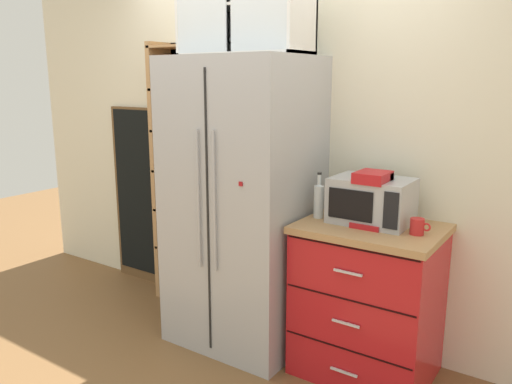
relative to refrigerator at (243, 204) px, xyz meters
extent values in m
plane|color=brown|center=(0.00, 0.01, -0.93)|extent=(10.72, 10.72, 0.00)
cube|color=silver|center=(0.00, 0.41, 0.35)|extent=(5.02, 0.10, 2.55)
cube|color=#ADAFB5|center=(0.00, 0.00, 0.00)|extent=(0.86, 0.71, 1.86)
cube|color=black|center=(0.00, -0.36, 0.00)|extent=(0.01, 0.01, 1.71)
cylinder|color=#ADAFB5|center=(-0.06, -0.37, 0.09)|extent=(0.02, 0.02, 0.84)
cylinder|color=#ADAFB5|center=(0.06, -0.37, 0.09)|extent=(0.02, 0.02, 0.84)
cube|color=#A8161C|center=(0.24, -0.36, 0.22)|extent=(0.02, 0.01, 0.02)
cube|color=brown|center=(-0.72, 0.38, 0.07)|extent=(0.54, 0.04, 1.99)
cube|color=tan|center=(-0.95, 0.24, 0.07)|extent=(0.04, 0.23, 1.99)
cube|color=tan|center=(-0.49, 0.24, 0.07)|extent=(0.04, 0.23, 1.99)
cube|color=tan|center=(-0.72, 0.24, -0.51)|extent=(0.48, 0.23, 0.02)
cylinder|color=silver|center=(-0.81, 0.25, -0.45)|extent=(0.07, 0.07, 0.11)
cylinder|color=#CCB78C|center=(-0.81, 0.25, -0.46)|extent=(0.06, 0.06, 0.08)
cylinder|color=#B2B2B7|center=(-0.81, 0.25, -0.38)|extent=(0.07, 0.07, 0.01)
cylinder|color=silver|center=(-0.62, 0.25, -0.44)|extent=(0.08, 0.08, 0.13)
cylinder|color=beige|center=(-0.62, 0.25, -0.46)|extent=(0.07, 0.07, 0.09)
cylinder|color=#B2B2B7|center=(-0.62, 0.25, -0.37)|extent=(0.07, 0.07, 0.01)
cube|color=tan|center=(-0.72, 0.24, -0.21)|extent=(0.48, 0.23, 0.02)
cylinder|color=silver|center=(-0.85, 0.23, -0.13)|extent=(0.06, 0.06, 0.14)
cylinder|color=#B77A38|center=(-0.85, 0.23, -0.15)|extent=(0.05, 0.05, 0.09)
cylinder|color=#B2B2B7|center=(-0.85, 0.23, -0.05)|extent=(0.06, 0.06, 0.01)
cylinder|color=silver|center=(-0.71, 0.24, -0.15)|extent=(0.08, 0.08, 0.09)
cylinder|color=#2D2D2D|center=(-0.71, 0.24, -0.16)|extent=(0.07, 0.07, 0.06)
cylinder|color=#B2B2B7|center=(-0.71, 0.24, -0.10)|extent=(0.07, 0.07, 0.01)
cylinder|color=silver|center=(-0.58, 0.24, -0.15)|extent=(0.08, 0.08, 0.10)
cylinder|color=#E0C67F|center=(-0.58, 0.24, -0.16)|extent=(0.07, 0.07, 0.07)
cylinder|color=#B2B2B7|center=(-0.58, 0.24, -0.09)|extent=(0.07, 0.07, 0.01)
cube|color=tan|center=(-0.72, 0.24, 0.10)|extent=(0.48, 0.23, 0.02)
cylinder|color=silver|center=(-0.86, 0.24, 0.17)|extent=(0.08, 0.08, 0.12)
cylinder|color=white|center=(-0.86, 0.24, 0.15)|extent=(0.07, 0.07, 0.08)
cylinder|color=#B2B2B7|center=(-0.86, 0.24, 0.24)|extent=(0.08, 0.08, 0.01)
cylinder|color=silver|center=(-0.72, 0.25, 0.17)|extent=(0.08, 0.08, 0.13)
cylinder|color=brown|center=(-0.72, 0.25, 0.15)|extent=(0.07, 0.07, 0.09)
cylinder|color=#B2B2B7|center=(-0.72, 0.25, 0.24)|extent=(0.07, 0.07, 0.01)
cylinder|color=silver|center=(-0.59, 0.23, 0.16)|extent=(0.07, 0.07, 0.10)
cylinder|color=#382316|center=(-0.59, 0.23, 0.14)|extent=(0.06, 0.06, 0.07)
cylinder|color=#B2B2B7|center=(-0.59, 0.23, 0.21)|extent=(0.07, 0.07, 0.01)
cube|color=tan|center=(-0.72, 0.24, 0.41)|extent=(0.48, 0.23, 0.02)
cylinder|color=silver|center=(-0.84, 0.23, 0.47)|extent=(0.08, 0.08, 0.11)
cylinder|color=white|center=(-0.84, 0.23, 0.46)|extent=(0.07, 0.07, 0.07)
cylinder|color=#B2B2B7|center=(-0.84, 0.23, 0.53)|extent=(0.08, 0.08, 0.01)
cube|color=tan|center=(-0.72, 0.24, 0.72)|extent=(0.48, 0.23, 0.02)
cube|color=tan|center=(-0.72, 0.24, 1.02)|extent=(0.48, 0.23, 0.02)
cube|color=red|center=(0.85, 0.06, -0.49)|extent=(0.76, 0.59, 0.87)
cube|color=tan|center=(0.85, 0.06, -0.04)|extent=(0.79, 0.62, 0.04)
cube|color=black|center=(0.85, -0.24, -0.65)|extent=(0.74, 0.00, 0.01)
cube|color=silver|center=(0.85, -0.24, -0.78)|extent=(0.16, 0.01, 0.01)
cube|color=black|center=(0.85, -0.24, -0.36)|extent=(0.74, 0.00, 0.01)
cube|color=silver|center=(0.85, -0.24, -0.49)|extent=(0.16, 0.01, 0.01)
cube|color=black|center=(0.85, -0.24, -0.07)|extent=(0.74, 0.00, 0.01)
cube|color=silver|center=(0.85, -0.24, -0.20)|extent=(0.16, 0.01, 0.01)
cube|color=#ADAFB5|center=(0.82, 0.11, 0.11)|extent=(0.44, 0.32, 0.26)
cube|color=black|center=(0.76, -0.05, 0.11)|extent=(0.26, 0.01, 0.17)
cube|color=black|center=(0.99, -0.05, 0.11)|extent=(0.08, 0.01, 0.20)
cube|color=red|center=(0.85, 0.04, 0.00)|extent=(0.17, 0.20, 0.03)
cube|color=red|center=(0.85, 0.11, 0.13)|extent=(0.17, 0.06, 0.30)
cube|color=red|center=(0.85, 0.04, 0.26)|extent=(0.17, 0.20, 0.06)
cylinder|color=black|center=(0.85, 0.03, 0.07)|extent=(0.11, 0.11, 0.12)
cylinder|color=red|center=(1.11, 0.03, 0.03)|extent=(0.07, 0.07, 0.09)
torus|color=red|center=(1.16, 0.03, 0.03)|extent=(0.05, 0.01, 0.05)
cylinder|color=silver|center=(0.53, 0.03, 0.08)|extent=(0.06, 0.06, 0.19)
cone|color=silver|center=(0.53, 0.03, 0.18)|extent=(0.06, 0.06, 0.04)
cylinder|color=silver|center=(0.53, 0.03, 0.21)|extent=(0.02, 0.02, 0.07)
cylinder|color=black|center=(0.53, 0.03, 0.25)|extent=(0.02, 0.02, 0.01)
cylinder|color=#285B33|center=(0.85, 0.08, 0.08)|extent=(0.06, 0.06, 0.19)
cone|color=#285B33|center=(0.85, 0.08, 0.17)|extent=(0.06, 0.06, 0.04)
cylinder|color=#285B33|center=(0.85, 0.08, 0.20)|extent=(0.02, 0.02, 0.07)
cylinder|color=black|center=(0.85, 0.08, 0.24)|extent=(0.03, 0.03, 0.01)
cube|color=silver|center=(0.00, 0.17, 1.22)|extent=(0.83, 0.02, 0.57)
cube|color=silver|center=(0.00, 0.02, 0.94)|extent=(0.83, 0.32, 0.02)
cube|color=silver|center=(-0.40, 0.02, 1.22)|extent=(0.02, 0.32, 0.57)
cube|color=silver|center=(0.40, 0.02, 1.22)|extent=(0.02, 0.32, 0.57)
cube|color=silver|center=(0.00, 0.02, 1.22)|extent=(0.80, 0.30, 0.02)
cube|color=silver|center=(-0.21, -0.13, 1.22)|extent=(0.38, 0.01, 0.53)
cube|color=silver|center=(0.21, -0.13, 1.22)|extent=(0.38, 0.01, 0.53)
cylinder|color=silver|center=(-0.29, 0.02, 0.95)|extent=(0.05, 0.05, 0.00)
cylinder|color=silver|center=(-0.29, 0.02, 0.98)|extent=(0.01, 0.01, 0.07)
cone|color=silver|center=(-0.29, 0.02, 1.04)|extent=(0.06, 0.06, 0.05)
cylinder|color=silver|center=(-0.10, 0.02, 0.95)|extent=(0.05, 0.05, 0.00)
cylinder|color=silver|center=(-0.10, 0.02, 0.98)|extent=(0.01, 0.01, 0.07)
cone|color=silver|center=(-0.10, 0.02, 1.04)|extent=(0.06, 0.06, 0.05)
cylinder|color=silver|center=(0.10, 0.02, 0.95)|extent=(0.05, 0.05, 0.00)
cylinder|color=silver|center=(0.10, 0.02, 0.98)|extent=(0.01, 0.01, 0.07)
cone|color=silver|center=(0.10, 0.02, 1.04)|extent=(0.06, 0.06, 0.05)
cylinder|color=silver|center=(0.29, 0.02, 0.95)|extent=(0.05, 0.05, 0.00)
cylinder|color=silver|center=(0.29, 0.02, 0.98)|extent=(0.01, 0.01, 0.07)
cone|color=silver|center=(0.29, 0.02, 1.04)|extent=(0.06, 0.06, 0.05)
cylinder|color=white|center=(-0.25, 0.02, 1.26)|extent=(0.06, 0.06, 0.07)
cylinder|color=white|center=(-0.08, 0.02, 1.26)|extent=(0.06, 0.06, 0.07)
cube|color=brown|center=(-1.31, 0.34, -0.18)|extent=(0.60, 0.04, 1.50)
cube|color=black|center=(-1.31, 0.32, -0.15)|extent=(0.54, 0.01, 1.40)
camera|label=1|loc=(1.86, -2.58, 0.79)|focal=35.51mm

